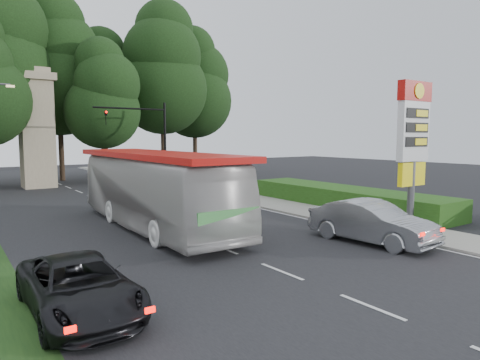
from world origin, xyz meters
TOP-DOWN VIEW (x-y plane):
  - ground at (0.00, 0.00)m, footprint 120.00×120.00m
  - road_surface at (0.00, 12.00)m, footprint 14.00×80.00m
  - sidewalk_right at (8.50, 12.00)m, footprint 3.00×80.00m
  - hedge at (11.50, 8.00)m, footprint 3.00×14.00m
  - gas_station_pylon at (9.20, 1.99)m, footprint 2.10×0.45m
  - traffic_signal_mast at (5.68, 24.00)m, footprint 6.10×0.35m
  - monument at (-2.00, 30.00)m, footprint 3.00×3.00m
  - tree_center_right at (1.00, 35.00)m, footprint 9.24×9.24m
  - tree_east_near at (6.00, 37.00)m, footprint 8.12×8.12m
  - tree_east_mid at (11.00, 33.00)m, footprint 9.52×9.52m
  - tree_far_east at (16.00, 35.00)m, footprint 8.68×8.68m
  - tree_monument_right at (3.50, 29.50)m, footprint 6.72×6.72m
  - transit_bus at (-0.55, 9.03)m, footprint 3.39×13.05m
  - sedan_silver at (5.50, 1.33)m, footprint 2.34×5.38m
  - suv_charcoal at (-6.16, 0.91)m, footprint 2.26×4.90m

SIDE VIEW (x-z plane):
  - ground at x=0.00m, z-range 0.00..0.00m
  - road_surface at x=0.00m, z-range 0.00..0.02m
  - sidewalk_right at x=8.50m, z-range 0.00..0.12m
  - hedge at x=11.50m, z-range 0.00..1.20m
  - suv_charcoal at x=-6.16m, z-range 0.00..1.36m
  - sedan_silver at x=5.50m, z-range 0.00..1.72m
  - transit_bus at x=-0.55m, z-range 0.00..3.61m
  - gas_station_pylon at x=9.20m, z-range 1.02..7.87m
  - traffic_signal_mast at x=5.68m, z-range 1.07..8.27m
  - monument at x=-2.00m, z-range 0.08..10.13m
  - tree_monument_right at x=3.50m, z-range 1.41..14.61m
  - tree_east_near at x=6.00m, z-range 1.71..17.66m
  - tree_far_east at x=16.00m, z-range 1.83..18.88m
  - tree_center_right at x=1.00m, z-range 1.94..20.09m
  - tree_east_mid at x=11.00m, z-range 2.00..20.70m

